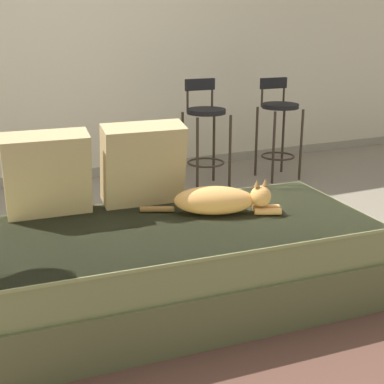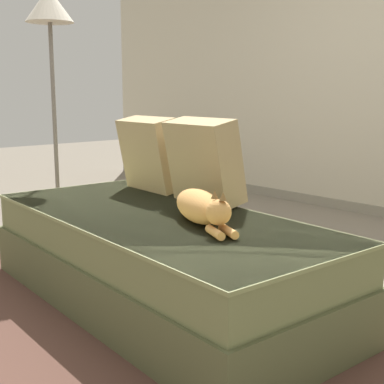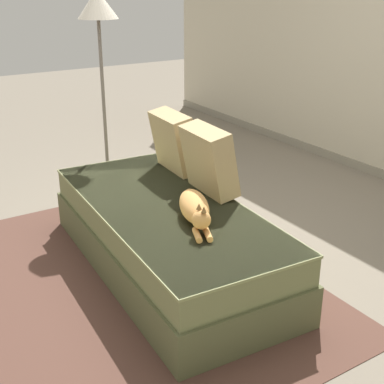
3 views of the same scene
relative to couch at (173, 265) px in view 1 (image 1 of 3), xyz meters
The scene contains 10 objects.
ground_plane 0.46m from the couch, 90.00° to the left, with size 16.00×16.00×0.00m, color slate.
wall_back_panel 2.86m from the couch, 90.00° to the left, with size 8.00×0.10×2.60m, color beige.
wall_baseboard_trim 2.60m from the couch, 90.00° to the left, with size 8.00×0.02×0.09m, color gray.
area_rug 0.38m from the couch, 90.00° to the right, with size 2.72×1.99×0.01m, color brown.
couch is the anchor object (origin of this frame).
throw_pillow_corner 0.79m from the couch, 144.63° to the left, with size 0.44×0.26×0.45m.
throw_pillow_middle 0.57m from the couch, 94.75° to the left, with size 0.45×0.27×0.46m.
cat 0.41m from the couch, ahead, with size 0.69×0.37×0.19m.
bar_stool_near_window 2.18m from the couch, 59.91° to the left, with size 0.34×0.34×0.95m.
bar_stool_by_doorway 2.64m from the couch, 45.39° to the left, with size 0.34×0.34×0.93m.
Camera 1 is at (-0.94, -2.71, 1.42)m, focal length 50.00 mm.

